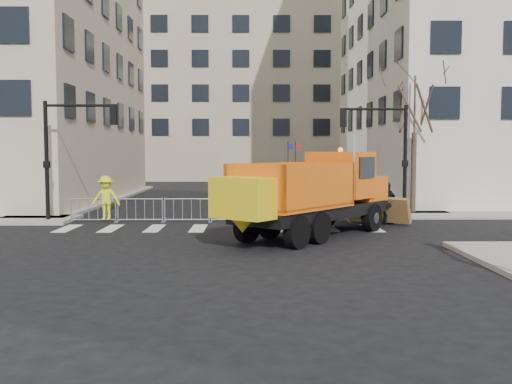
{
  "coord_description": "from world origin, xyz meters",
  "views": [
    {
      "loc": [
        1.09,
        -17.88,
        3.14
      ],
      "look_at": [
        1.26,
        2.5,
        1.72
      ],
      "focal_mm": 40.0,
      "sensor_mm": 36.0,
      "label": 1
    }
  ],
  "objects_px": {
    "cop_a": "(366,204)",
    "plow_truck": "(310,192)",
    "newspaper_box": "(312,207)",
    "cop_b": "(386,205)",
    "worker": "(106,198)",
    "cop_c": "(387,203)"
  },
  "relations": [
    {
      "from": "cop_b",
      "to": "newspaper_box",
      "type": "distance_m",
      "value": 3.26
    },
    {
      "from": "cop_a",
      "to": "cop_b",
      "type": "height_order",
      "value": "cop_a"
    },
    {
      "from": "cop_b",
      "to": "worker",
      "type": "bearing_deg",
      "value": -14.64
    },
    {
      "from": "cop_b",
      "to": "newspaper_box",
      "type": "bearing_deg",
      "value": -23.49
    },
    {
      "from": "cop_a",
      "to": "cop_c",
      "type": "height_order",
      "value": "cop_a"
    },
    {
      "from": "plow_truck",
      "to": "cop_c",
      "type": "relative_size",
      "value": 4.95
    },
    {
      "from": "plow_truck",
      "to": "newspaper_box",
      "type": "distance_m",
      "value": 4.73
    },
    {
      "from": "cop_a",
      "to": "worker",
      "type": "height_order",
      "value": "worker"
    },
    {
      "from": "cop_b",
      "to": "worker",
      "type": "height_order",
      "value": "worker"
    },
    {
      "from": "cop_b",
      "to": "cop_c",
      "type": "bearing_deg",
      "value": 77.0
    },
    {
      "from": "plow_truck",
      "to": "cop_c",
      "type": "height_order",
      "value": "plow_truck"
    },
    {
      "from": "cop_a",
      "to": "cop_c",
      "type": "xyz_separation_m",
      "value": [
        1.1,
        0.76,
        -0.02
      ]
    },
    {
      "from": "newspaper_box",
      "to": "cop_b",
      "type": "bearing_deg",
      "value": 7.24
    },
    {
      "from": "cop_a",
      "to": "plow_truck",
      "type": "bearing_deg",
      "value": 25.85
    },
    {
      "from": "cop_b",
      "to": "worker",
      "type": "distance_m",
      "value": 12.38
    },
    {
      "from": "worker",
      "to": "newspaper_box",
      "type": "xyz_separation_m",
      "value": [
        9.17,
        0.24,
        -0.42
      ]
    },
    {
      "from": "cop_a",
      "to": "cop_c",
      "type": "distance_m",
      "value": 1.33
    },
    {
      "from": "plow_truck",
      "to": "cop_c",
      "type": "bearing_deg",
      "value": -6.06
    },
    {
      "from": "cop_a",
      "to": "newspaper_box",
      "type": "bearing_deg",
      "value": -60.44
    },
    {
      "from": "plow_truck",
      "to": "cop_c",
      "type": "xyz_separation_m",
      "value": [
        3.73,
        3.69,
        -0.76
      ]
    },
    {
      "from": "cop_a",
      "to": "newspaper_box",
      "type": "xyz_separation_m",
      "value": [
        -2.1,
        1.66,
        -0.26
      ]
    },
    {
      "from": "plow_truck",
      "to": "cop_a",
      "type": "height_order",
      "value": "plow_truck"
    }
  ]
}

